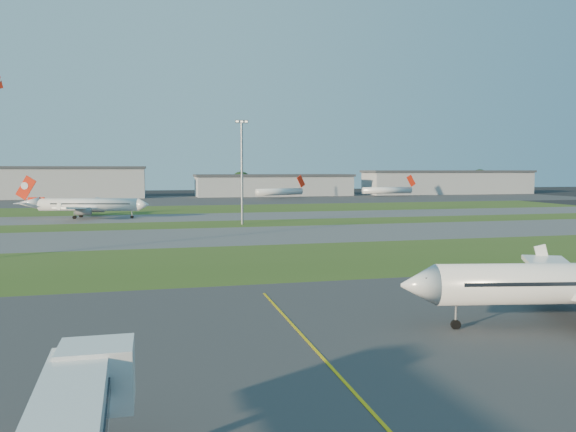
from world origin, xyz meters
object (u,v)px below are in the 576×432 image
object	(u,v)px
mini_jet_near	(280,192)
mini_jet_far	(388,190)
light_mast_centre	(242,165)
airliner_taxiing	(88,205)

from	to	relation	value
mini_jet_near	mini_jet_far	distance (m)	56.93
mini_jet_near	light_mast_centre	size ratio (longest dim) A/B	1.04
airliner_taxiing	mini_jet_far	world-z (taller)	airliner_taxiing
mini_jet_near	light_mast_centre	distance (m)	125.50
airliner_taxiing	mini_jet_far	xyz separation A→B (m)	(132.82, 96.77, -0.49)
mini_jet_far	light_mast_centre	size ratio (longest dim) A/B	1.11
mini_jet_near	mini_jet_far	xyz separation A→B (m)	(56.70, 5.01, 0.00)
airliner_taxiing	mini_jet_far	size ratio (longest dim) A/B	1.18
airliner_taxiing	light_mast_centre	xyz separation A→B (m)	(39.26, -27.65, 11.04)
mini_jet_near	mini_jet_far	size ratio (longest dim) A/B	0.94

